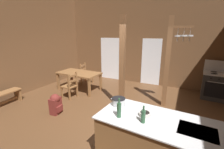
{
  "coord_description": "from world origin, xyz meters",
  "views": [
    {
      "loc": [
        1.75,
        -3.25,
        2.27
      ],
      "look_at": [
        -0.19,
        0.67,
        1.07
      ],
      "focal_mm": 24.13,
      "sensor_mm": 36.0,
      "label": 1
    }
  ],
  "objects": [
    {
      "name": "glazed_door_back_left",
      "position": [
        -1.68,
        3.45,
        1.02
      ],
      "size": [
        1.0,
        0.01,
        2.05
      ],
      "primitive_type": "cube",
      "color": "white",
      "rests_on": "ground_plane"
    },
    {
      "name": "bottle_tall_on_counter",
      "position": [
        0.85,
        -1.17,
        1.04
      ],
      "size": [
        0.08,
        0.08,
        0.34
      ],
      "color": "#2D5638",
      "rests_on": "kitchen_island"
    },
    {
      "name": "support_post_center",
      "position": [
        0.12,
        0.72,
        1.38
      ],
      "size": [
        0.14,
        0.14,
        2.75
      ],
      "color": "brown",
      "rests_on": "ground_plane"
    },
    {
      "name": "ladderback_chair_by_post",
      "position": [
        -1.84,
        0.64,
        0.45
      ],
      "size": [
        0.47,
        0.47,
        0.95
      ],
      "color": "brown",
      "rests_on": "ground_plane"
    },
    {
      "name": "wall_left",
      "position": [
        -3.81,
        0.0,
        2.2
      ],
      "size": [
        0.14,
        7.7,
        4.4
      ],
      "primitive_type": "cube",
      "color": "brown",
      "rests_on": "ground_plane"
    },
    {
      "name": "glazed_panel_back_right",
      "position": [
        0.37,
        3.45,
        1.02
      ],
      "size": [
        0.84,
        0.01,
        2.05
      ],
      "primitive_type": "cube",
      "color": "white",
      "rests_on": "ground_plane"
    },
    {
      "name": "ground_plane",
      "position": [
        0.0,
        0.0,
        -0.05
      ],
      "size": [
        8.28,
        7.7,
        0.1
      ],
      "primitive_type": "cube",
      "color": "brown"
    },
    {
      "name": "bench_along_left_wall",
      "position": [
        -3.34,
        -0.86,
        0.3
      ],
      "size": [
        0.41,
        1.19,
        0.44
      ],
      "color": "brown",
      "rests_on": "ground_plane"
    },
    {
      "name": "dining_table",
      "position": [
        -2.06,
        1.43,
        0.65
      ],
      "size": [
        1.73,
        0.96,
        0.74
      ],
      "color": "brown",
      "rests_on": "ground_plane"
    },
    {
      "name": "kitchen_island",
      "position": [
        1.55,
        -0.98,
        0.45
      ],
      "size": [
        2.22,
        1.1,
        0.9
      ],
      "color": "brown",
      "rests_on": "ground_plane"
    },
    {
      "name": "mixing_bowl_on_counter",
      "position": [
        1.24,
        -0.95,
        0.94
      ],
      "size": [
        0.19,
        0.19,
        0.07
      ],
      "color": "silver",
      "rests_on": "kitchen_island"
    },
    {
      "name": "wall_back",
      "position": [
        0.0,
        3.52,
        2.2
      ],
      "size": [
        8.28,
        0.14,
        4.4
      ],
      "primitive_type": "cube",
      "color": "brown",
      "rests_on": "ground_plane"
    },
    {
      "name": "ladderback_chair_near_window",
      "position": [
        -2.3,
        2.21,
        0.45
      ],
      "size": [
        0.48,
        0.48,
        0.95
      ],
      "color": "brown",
      "rests_on": "ground_plane"
    },
    {
      "name": "support_post_with_pot_rack",
      "position": [
        1.3,
        1.52,
        1.48
      ],
      "size": [
        0.68,
        0.22,
        2.75
      ],
      "color": "brown",
      "rests_on": "ground_plane"
    },
    {
      "name": "backpack",
      "position": [
        -1.47,
        -0.42,
        0.31
      ],
      "size": [
        0.33,
        0.34,
        0.6
      ],
      "color": "maroon",
      "rests_on": "ground_plane"
    },
    {
      "name": "stockpot_on_counter",
      "position": [
        0.68,
        -0.79,
        0.98
      ],
      "size": [
        0.33,
        0.26,
        0.15
      ],
      "color": "silver",
      "rests_on": "kitchen_island"
    },
    {
      "name": "stove_range",
      "position": [
        2.95,
        2.89,
        0.48
      ],
      "size": [
        1.2,
        0.9,
        1.32
      ],
      "color": "#313131",
      "rests_on": "ground_plane"
    },
    {
      "name": "bottle_short_on_counter",
      "position": [
        1.26,
        -1.15,
        1.02
      ],
      "size": [
        0.07,
        0.07,
        0.28
      ],
      "color": "#2D5638",
      "rests_on": "kitchen_island"
    }
  ]
}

